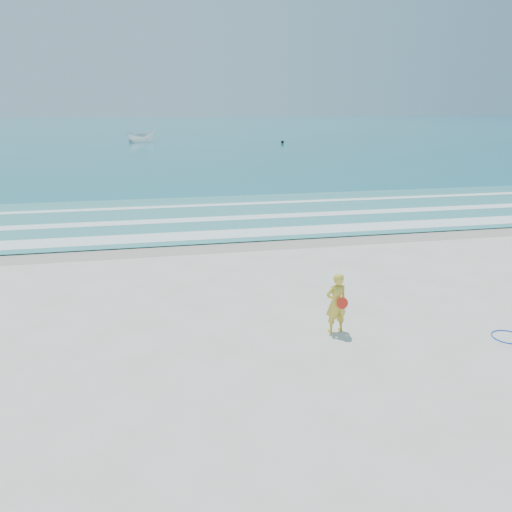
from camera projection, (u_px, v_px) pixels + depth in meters
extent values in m
plane|color=silver|center=(281.00, 355.00, 10.68)|extent=(400.00, 400.00, 0.00)
cube|color=#B2A893|center=(223.00, 244.00, 19.11)|extent=(400.00, 2.40, 0.00)
cube|color=#19727F|center=(161.00, 128.00, 109.00)|extent=(400.00, 190.00, 0.04)
cube|color=#59B7AD|center=(208.00, 215.00, 23.78)|extent=(400.00, 10.00, 0.01)
cube|color=white|center=(218.00, 234.00, 20.31)|extent=(400.00, 1.40, 0.01)
cube|color=white|center=(210.00, 219.00, 23.02)|extent=(400.00, 0.90, 0.01)
cube|color=white|center=(203.00, 205.00, 26.11)|extent=(400.00, 0.60, 0.01)
torus|color=#0B38C7|center=(508.00, 337.00, 11.47)|extent=(0.76, 0.76, 0.03)
imported|color=white|center=(142.00, 136.00, 68.36)|extent=(4.54, 3.09, 1.64)
sphere|color=black|center=(282.00, 142.00, 66.52)|extent=(0.43, 0.43, 0.43)
imported|color=gold|center=(336.00, 303.00, 11.56)|extent=(0.57, 0.42, 1.45)
cylinder|color=red|center=(342.00, 303.00, 11.39)|extent=(0.27, 0.08, 0.27)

